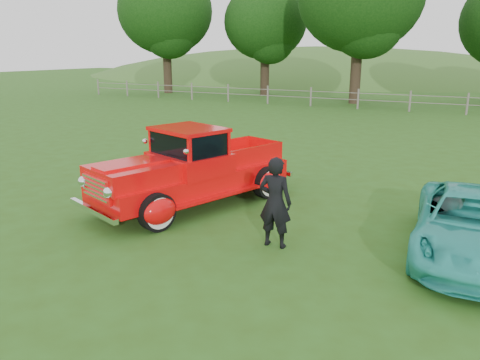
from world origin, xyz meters
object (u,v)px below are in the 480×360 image
at_px(red_pickup, 192,170).
at_px(teal_sedan, 473,225).
at_px(tree_far_west, 165,11).
at_px(tree_mid_west, 265,22).
at_px(man, 275,202).

height_order(red_pickup, teal_sedan, red_pickup).
xyz_separation_m(tree_far_west, tree_mid_west, (8.00, 2.00, -0.94)).
relative_size(teal_sedan, man, 2.45).
height_order(tree_far_west, tree_mid_west, tree_far_west).
distance_m(tree_far_west, teal_sedan, 34.61).
xyz_separation_m(tree_mid_west, teal_sedan, (15.99, -26.24, -4.99)).
bearing_deg(tree_mid_west, red_pickup, -68.56).
relative_size(red_pickup, teal_sedan, 1.31).
bearing_deg(red_pickup, teal_sedan, 17.42).
height_order(red_pickup, man, red_pickup).
distance_m(tree_mid_west, man, 30.63).
distance_m(tree_far_west, man, 33.35).
height_order(teal_sedan, man, man).
height_order(tree_far_west, red_pickup, tree_far_west).
xyz_separation_m(tree_far_west, teal_sedan, (23.99, -24.24, -5.93)).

